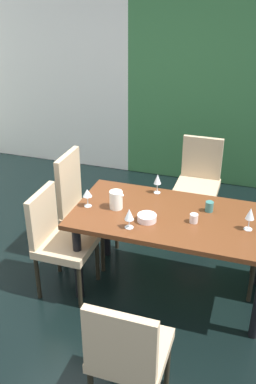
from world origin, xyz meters
The scene contains 15 objects.
ground_plane centered at (0.00, 0.00, -0.01)m, with size 6.22×5.46×0.02m, color black.
back_panel_interior centered at (-1.77, 2.68, 1.38)m, with size 2.67×0.10×2.75m, color silver.
dining_table centered at (0.70, 0.36, 0.65)m, with size 1.63×0.85×0.75m.
chair_left_near centered at (-0.22, 0.10, 0.52)m, with size 0.45×0.44×0.92m.
chair_head_far centered at (0.70, 1.58, 0.53)m, with size 0.44×0.45×0.94m.
chair_head_near centered at (0.70, -0.85, 0.51)m, with size 0.44×0.44×0.91m.
chair_left_far centered at (-0.23, 0.62, 0.56)m, with size 0.45×0.44×1.04m.
wine_glass_left centered at (0.46, 0.70, 0.88)m, with size 0.06×0.06×0.18m.
wine_glass_near_window centered at (0.41, 0.08, 0.86)m, with size 0.07×0.07×0.16m.
wine_glass_east centered at (-0.02, 0.29, 0.87)m, with size 0.08×0.08×0.16m.
wine_glass_north centered at (1.26, 0.33, 0.88)m, with size 0.07×0.07×0.18m.
serving_bowl_south centered at (0.51, 0.21, 0.78)m, with size 0.15×0.15×0.05m, color silver.
cup_front centered at (0.94, 0.52, 0.79)m, with size 0.07×0.07×0.08m, color #386F69.
cup_west centered at (0.86, 0.31, 0.78)m, with size 0.06×0.06×0.07m, color silver.
pitcher_rear centered at (0.22, 0.33, 0.83)m, with size 0.12×0.11×0.15m.
Camera 1 is at (1.26, -2.53, 2.47)m, focal length 40.00 mm.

